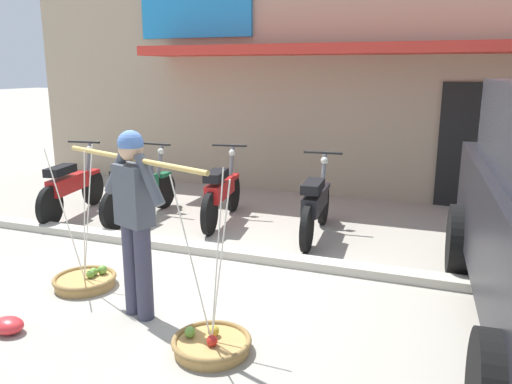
{
  "coord_description": "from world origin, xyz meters",
  "views": [
    {
      "loc": [
        2.27,
        -4.65,
        2.2
      ],
      "look_at": [
        0.27,
        0.6,
        0.85
      ],
      "focal_mm": 36.12,
      "sensor_mm": 36.0,
      "label": 1
    }
  ],
  "objects_px": {
    "fruit_basket_right_side": "(85,280)",
    "motorcycle_nearest_shop": "(71,186)",
    "motorcycle_third_in_row": "(221,192)",
    "motorcycle_second_in_row": "(139,189)",
    "plastic_litter_bag": "(8,325)",
    "fruit_vendor": "(134,212)",
    "motorcycle_end_of_row": "(316,204)",
    "fruit_basket_left_side": "(211,343)"
  },
  "relations": [
    {
      "from": "fruit_basket_right_side",
      "to": "motorcycle_nearest_shop",
      "type": "relative_size",
      "value": 0.8
    },
    {
      "from": "motorcycle_third_in_row",
      "to": "motorcycle_second_in_row",
      "type": "bearing_deg",
      "value": -167.34
    },
    {
      "from": "fruit_basket_right_side",
      "to": "motorcycle_second_in_row",
      "type": "relative_size",
      "value": 0.8
    },
    {
      "from": "motorcycle_second_in_row",
      "to": "plastic_litter_bag",
      "type": "bearing_deg",
      "value": -75.18
    },
    {
      "from": "motorcycle_nearest_shop",
      "to": "fruit_vendor",
      "type": "bearing_deg",
      "value": -41.09
    },
    {
      "from": "fruit_basket_right_side",
      "to": "plastic_litter_bag",
      "type": "height_order",
      "value": "fruit_basket_right_side"
    },
    {
      "from": "motorcycle_end_of_row",
      "to": "fruit_vendor",
      "type": "bearing_deg",
      "value": -108.53
    },
    {
      "from": "motorcycle_nearest_shop",
      "to": "motorcycle_end_of_row",
      "type": "relative_size",
      "value": 0.99
    },
    {
      "from": "fruit_vendor",
      "to": "motorcycle_nearest_shop",
      "type": "height_order",
      "value": "fruit_vendor"
    },
    {
      "from": "fruit_vendor",
      "to": "motorcycle_nearest_shop",
      "type": "xyz_separation_m",
      "value": [
        -2.83,
        2.46,
        -0.53
      ]
    },
    {
      "from": "motorcycle_nearest_shop",
      "to": "motorcycle_second_in_row",
      "type": "bearing_deg",
      "value": 10.78
    },
    {
      "from": "fruit_vendor",
      "to": "fruit_basket_left_side",
      "type": "height_order",
      "value": "fruit_vendor"
    },
    {
      "from": "fruit_basket_left_side",
      "to": "motorcycle_second_in_row",
      "type": "height_order",
      "value": "fruit_basket_left_side"
    },
    {
      "from": "fruit_basket_left_side",
      "to": "plastic_litter_bag",
      "type": "distance_m",
      "value": 1.78
    },
    {
      "from": "motorcycle_third_in_row",
      "to": "fruit_basket_left_side",
      "type": "bearing_deg",
      "value": -66.69
    },
    {
      "from": "fruit_basket_right_side",
      "to": "motorcycle_end_of_row",
      "type": "height_order",
      "value": "fruit_basket_right_side"
    },
    {
      "from": "motorcycle_second_in_row",
      "to": "motorcycle_third_in_row",
      "type": "height_order",
      "value": "same"
    },
    {
      "from": "fruit_vendor",
      "to": "motorcycle_second_in_row",
      "type": "bearing_deg",
      "value": 123.24
    },
    {
      "from": "fruit_basket_left_side",
      "to": "motorcycle_third_in_row",
      "type": "distance_m",
      "value": 3.59
    },
    {
      "from": "fruit_basket_right_side",
      "to": "motorcycle_second_in_row",
      "type": "height_order",
      "value": "fruit_basket_right_side"
    },
    {
      "from": "fruit_vendor",
      "to": "plastic_litter_bag",
      "type": "relative_size",
      "value": 6.39
    },
    {
      "from": "fruit_basket_right_side",
      "to": "motorcycle_second_in_row",
      "type": "bearing_deg",
      "value": 110.37
    },
    {
      "from": "fruit_basket_right_side",
      "to": "plastic_litter_bag",
      "type": "bearing_deg",
      "value": -88.74
    },
    {
      "from": "fruit_basket_left_side",
      "to": "motorcycle_nearest_shop",
      "type": "distance_m",
      "value": 4.66
    },
    {
      "from": "plastic_litter_bag",
      "to": "fruit_basket_left_side",
      "type": "bearing_deg",
      "value": 11.36
    },
    {
      "from": "motorcycle_second_in_row",
      "to": "motorcycle_end_of_row",
      "type": "distance_m",
      "value": 2.68
    },
    {
      "from": "fruit_basket_left_side",
      "to": "motorcycle_end_of_row",
      "type": "xyz_separation_m",
      "value": [
        0.04,
        3.1,
        0.38
      ]
    },
    {
      "from": "motorcycle_end_of_row",
      "to": "plastic_litter_bag",
      "type": "height_order",
      "value": "motorcycle_end_of_row"
    },
    {
      "from": "plastic_litter_bag",
      "to": "motorcycle_second_in_row",
      "type": "bearing_deg",
      "value": 104.82
    },
    {
      "from": "fruit_basket_left_side",
      "to": "motorcycle_third_in_row",
      "type": "bearing_deg",
      "value": 113.31
    },
    {
      "from": "plastic_litter_bag",
      "to": "motorcycle_nearest_shop",
      "type": "bearing_deg",
      "value": 121.95
    },
    {
      "from": "fruit_vendor",
      "to": "plastic_litter_bag",
      "type": "bearing_deg",
      "value": -141.51
    },
    {
      "from": "fruit_basket_left_side",
      "to": "plastic_litter_bag",
      "type": "xyz_separation_m",
      "value": [
        -1.75,
        -0.35,
        -0.0
      ]
    },
    {
      "from": "plastic_litter_bag",
      "to": "motorcycle_third_in_row",
      "type": "bearing_deg",
      "value": 84.74
    },
    {
      "from": "motorcycle_third_in_row",
      "to": "motorcycle_end_of_row",
      "type": "bearing_deg",
      "value": -7.01
    },
    {
      "from": "motorcycle_second_in_row",
      "to": "motorcycle_end_of_row",
      "type": "height_order",
      "value": "same"
    },
    {
      "from": "fruit_vendor",
      "to": "motorcycle_nearest_shop",
      "type": "distance_m",
      "value": 3.79
    },
    {
      "from": "plastic_litter_bag",
      "to": "fruit_basket_right_side",
      "type": "bearing_deg",
      "value": 91.26
    },
    {
      "from": "motorcycle_second_in_row",
      "to": "motorcycle_end_of_row",
      "type": "relative_size",
      "value": 1.0
    },
    {
      "from": "fruit_basket_left_side",
      "to": "motorcycle_second_in_row",
      "type": "xyz_separation_m",
      "value": [
        -2.63,
        3.0,
        0.38
      ]
    },
    {
      "from": "motorcycle_third_in_row",
      "to": "plastic_litter_bag",
      "type": "distance_m",
      "value": 3.66
    },
    {
      "from": "fruit_basket_left_side",
      "to": "motorcycle_end_of_row",
      "type": "distance_m",
      "value": 3.12
    }
  ]
}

